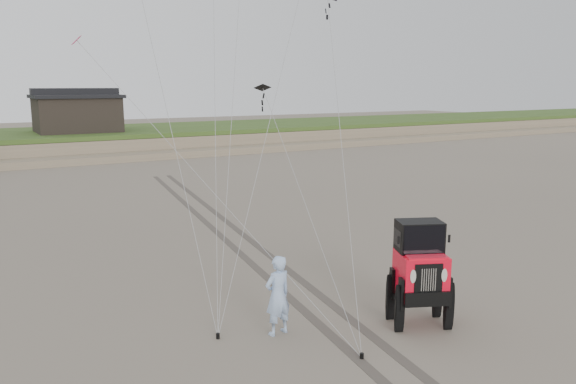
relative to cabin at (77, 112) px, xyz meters
name	(u,v)px	position (x,y,z in m)	size (l,w,h in m)	color
ground	(313,341)	(-2.00, -37.00, -3.24)	(160.00, 160.00, 0.00)	#6B6054
dune_ridge	(51,144)	(-2.00, 0.50, -2.42)	(160.00, 14.25, 1.73)	#7A6B54
cabin	(77,112)	(0.00, 0.00, 0.00)	(6.40, 5.40, 3.35)	black
jeep	(420,285)	(0.49, -37.51, -2.29)	(2.19, 5.08, 1.89)	#FF0B24
man	(278,295)	(-2.47, -36.33, -2.36)	(0.64, 0.42, 1.76)	#87A2D2
stake_main	(218,336)	(-3.70, -35.89, -3.18)	(0.08, 0.08, 0.12)	black
stake_aux	(362,356)	(-1.60, -38.16, -3.18)	(0.08, 0.08, 0.12)	black
tire_tracks	(237,239)	(0.00, -29.00, -3.23)	(5.22, 29.74, 0.01)	#4C443D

